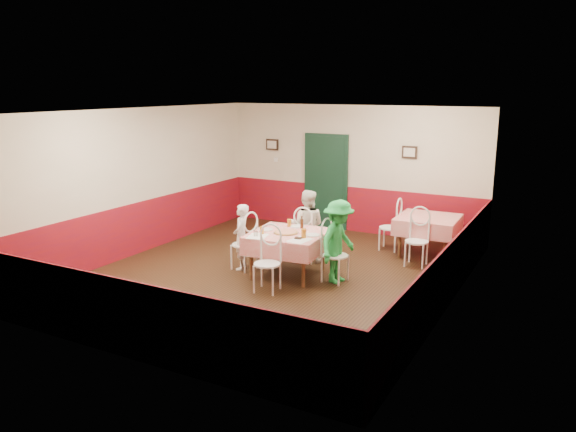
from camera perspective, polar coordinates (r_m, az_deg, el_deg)
The scene contains 39 objects.
floor at distance 9.79m, azimuth -1.45°, elevation -5.97°, with size 7.00×7.00×0.00m, color black.
ceiling at distance 9.27m, azimuth -1.55°, elevation 10.63°, with size 7.00×7.00×0.00m, color white.
back_wall at distance 12.55m, azimuth 6.48°, elevation 4.76°, with size 6.00×0.10×2.80m, color beige.
front_wall at distance 6.71m, azimuth -16.54°, elevation -3.00°, with size 6.00×0.10×2.80m, color beige.
left_wall at distance 11.21m, azimuth -14.96°, elevation 3.41°, with size 0.10×7.00×2.80m, color beige.
right_wall at distance 8.39m, azimuth 16.59°, elevation 0.16°, with size 0.10×7.00×2.80m, color beige.
wainscot_back at distance 12.69m, azimuth 6.35°, elevation 0.73°, with size 6.00×0.03×1.00m, color maroon.
wainscot_front at distance 7.01m, azimuth -15.97°, elevation -10.06°, with size 6.00×0.03×1.00m, color maroon.
wainscot_left at distance 11.37m, azimuth -14.65°, elevation -1.07°, with size 0.03×7.00×1.00m, color maroon.
wainscot_right at distance 8.63m, azimuth 16.11°, elevation -5.66°, with size 0.03×7.00×1.00m, color maroon.
door at distance 12.79m, azimuth 3.86°, elevation 3.38°, with size 0.96×0.06×2.10m, color black.
picture_left at distance 13.31m, azimuth -1.62°, elevation 7.27°, with size 0.32×0.03×0.26m, color black.
picture_right at distance 12.02m, azimuth 12.24°, elevation 6.35°, with size 0.32×0.03×0.26m, color black.
thermostat at distance 13.31m, azimuth -1.23°, elevation 5.75°, with size 0.10×0.03×0.10m, color white.
main_table at distance 9.66m, azimuth 0.00°, elevation -3.90°, with size 1.22×1.22×0.77m, color red.
second_table at distance 11.13m, azimuth 13.97°, elevation -2.00°, with size 1.12×1.12×0.77m, color red.
chair_left at distance 9.99m, azimuth -4.50°, elevation -2.93°, with size 0.42×0.42×0.90m, color white, non-canonical shape.
chair_right at distance 9.35m, azimuth 4.81°, elevation -4.04°, with size 0.42×0.42×0.90m, color white, non-canonical shape.
chair_far at distance 10.39m, azimuth 1.83°, elevation -2.25°, with size 0.42×0.42×0.90m, color white, non-canonical shape.
chair_near at distance 8.90m, azimuth -2.14°, elevation -4.91°, with size 0.42×0.42×0.90m, color white, non-canonical shape.
chair_second_a at distance 11.31m, azimuth 10.32°, elevation -1.19°, with size 0.42×0.42×0.90m, color white, non-canonical shape.
chair_second_b at distance 10.41m, azimuth 12.95°, elevation -2.56°, with size 0.42×0.42×0.90m, color white, non-canonical shape.
pizza at distance 9.52m, azimuth -0.20°, elevation -1.67°, with size 0.40×0.40×0.03m, color #B74723.
plate_left at distance 9.74m, azimuth -2.28°, elevation -1.38°, with size 0.25×0.25×0.01m, color white.
plate_right at distance 9.38m, azimuth 2.50°, elevation -1.94°, with size 0.25×0.25×0.01m, color white.
plate_far at distance 9.95m, azimuth 0.94°, elevation -1.05°, with size 0.25×0.25×0.01m, color white.
glass_a at distance 9.46m, azimuth -2.67°, elevation -1.46°, with size 0.07×0.07×0.12m, color #BF7219.
glass_b at distance 9.20m, azimuth 1.61°, elevation -1.78°, with size 0.08×0.08×0.15m, color #BF7219.
glass_c at distance 9.95m, azimuth 0.13°, elevation -0.70°, with size 0.07×0.07×0.13m, color #BF7219.
beer_bottle at distance 9.83m, azimuth 1.41°, elevation -0.68°, with size 0.05×0.05×0.20m, color #381C0A.
shaker_a at distance 9.32m, azimuth -3.40°, elevation -1.81°, with size 0.04×0.04×0.09m, color silver.
shaker_b at distance 9.31m, azimuth -3.15°, elevation -1.82°, with size 0.04×0.04×0.09m, color silver.
shaker_c at distance 9.40m, azimuth -3.41°, elevation -1.68°, with size 0.04×0.04×0.09m, color #B23319.
menu_left at distance 9.33m, azimuth -3.12°, elevation -2.06°, with size 0.30×0.40×0.00m, color white.
menu_right at distance 9.09m, azimuth 1.17°, elevation -2.46°, with size 0.30×0.40×0.00m, color white.
wallet at distance 9.17m, azimuth 1.06°, elevation -2.26°, with size 0.11×0.09×0.02m, color black.
diner_left at distance 9.97m, azimuth -4.77°, elevation -2.13°, with size 0.43×0.28×1.18m, color gray.
diner_far at distance 10.38m, azimuth 1.94°, elevation -1.00°, with size 0.65×0.51×1.35m, color gray.
diner_right at distance 9.27m, azimuth 5.14°, elevation -2.61°, with size 0.90×0.52×1.40m, color gray.
Camera 1 is at (4.60, -8.03, 3.19)m, focal length 35.00 mm.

